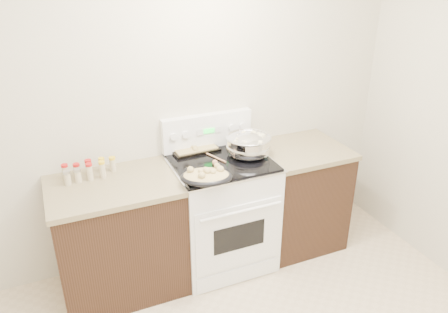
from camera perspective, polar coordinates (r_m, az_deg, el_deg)
room_shell at (r=1.75m, az=7.26°, el=1.48°), size 4.10×3.60×2.75m
counter_left at (r=3.43m, az=-13.47°, el=-10.15°), size 0.93×0.67×0.92m
counter_right at (r=3.91m, az=9.56°, el=-5.02°), size 0.73×0.67×0.92m
kitchen_range at (r=3.59m, az=-0.35°, el=-7.05°), size 0.78×0.73×1.22m
mixing_bowl at (r=3.43m, az=3.19°, el=1.42°), size 0.37×0.37×0.21m
roasting_pan at (r=3.03m, az=-2.34°, el=-2.58°), size 0.43×0.36×0.11m
baking_sheet at (r=3.56m, az=-4.00°, el=1.18°), size 0.39×0.28×0.06m
wooden_spoon at (r=3.34m, az=-1.22°, el=-0.52°), size 0.11×0.25×0.04m
blue_ladle at (r=3.44m, az=5.23°, el=0.51°), size 0.17×0.23×0.09m
spice_jars at (r=3.29m, az=-17.45°, el=-1.73°), size 0.38×0.15×0.13m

